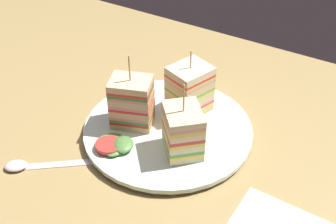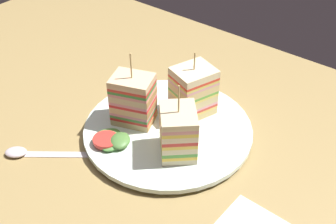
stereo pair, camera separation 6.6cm
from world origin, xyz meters
TOP-DOWN VIEW (x-y plane):
  - ground_plane at (0.00, 0.00)cm, footprint 128.50×71.07cm
  - plate at (0.00, 0.00)cm, footprint 26.79×26.79cm
  - sandwich_wedge_0 at (5.33, 1.99)cm, footprint 7.59×6.72cm
  - sandwich_wedge_1 at (-4.56, 3.41)cm, footprint 7.96×8.04cm
  - sandwich_wedge_2 at (-0.62, -5.66)cm, footprint 7.09×7.69cm
  - salad_garnish at (4.20, 8.16)cm, footprint 7.17×5.66cm
  - spoon at (13.60, 17.03)cm, footprint 11.54×9.50cm

SIDE VIEW (x-z plane):
  - ground_plane at x=0.00cm, z-range -1.80..0.00cm
  - spoon at x=13.60cm, z-range -0.11..0.89cm
  - plate at x=0.00cm, z-range 0.15..1.57cm
  - salad_garnish at x=4.20cm, z-range 1.36..2.67cm
  - sandwich_wedge_1 at x=-4.56cm, z-range -0.79..10.98cm
  - sandwich_wedge_0 at x=5.33cm, z-range -0.72..11.72cm
  - sandwich_wedge_2 at x=-0.62cm, z-range -0.11..11.12cm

